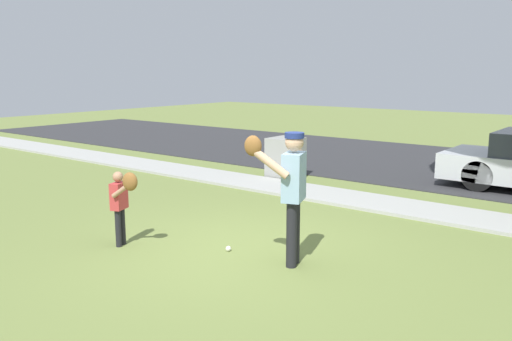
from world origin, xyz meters
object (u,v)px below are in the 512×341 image
Objects in this scene: person_adult at (290,184)px; baseball at (228,249)px; utility_cabinet at (286,158)px; person_child at (122,198)px.

baseball is (-0.97, -0.10, -1.05)m from person_adult.
baseball is at bearing -63.88° from utility_cabinet.
person_child is at bearing -149.38° from baseball.
person_adult is 5.73m from utility_cabinet.
utility_cabinet is at bearing 116.12° from baseball.
person_adult is at bearing 5.67° from baseball.
person_child is 1.67m from baseball.
utility_cabinet reaches higher than baseball.
baseball is (1.31, 0.78, -0.69)m from person_child.
person_adult is 2.47m from person_child.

